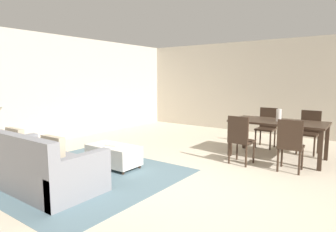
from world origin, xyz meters
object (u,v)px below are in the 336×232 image
Objects in this scene: dining_table at (278,125)px; book_on_ottoman at (114,145)px; dining_chair_near_right at (290,143)px; dining_chair_far_left at (267,125)px; dining_chair_near_left at (240,137)px; vase_centerpiece at (279,115)px; dining_chair_far_right at (309,129)px; ottoman_table at (114,154)px; couch at (37,167)px.

dining_table reaches higher than book_on_ottoman.
dining_chair_near_right and dining_chair_far_left have the same top height.
dining_chair_near_left is 3.79× the size of vase_centerpiece.
dining_chair_far_left and dining_chair_far_right have the same top height.
ottoman_table is 1.07× the size of dining_chair_far_right.
ottoman_table is at bearing -140.45° from dining_chair_near_left.
ottoman_table is 0.55× the size of dining_table.
dining_table is at bearing 46.78° from book_on_ottoman.
book_on_ottoman is (-1.78, -1.50, -0.10)m from dining_chair_near_left.
dining_chair_near_right is at bearing -61.71° from vase_centerpiece.
dining_chair_far_right is at bearing 49.90° from book_on_ottoman.
dining_table is 0.21m from vase_centerpiece.
couch is 1.35m from book_on_ottoman.
couch is 4.45m from dining_table.
ottoman_table is (0.21, 1.34, -0.06)m from couch.
vase_centerpiece is (0.46, 0.83, 0.36)m from dining_chair_near_left.
dining_chair_near_right is at bearing -61.39° from dining_chair_far_left.
dining_table is 1.95× the size of dining_chair_far_right.
vase_centerpiece reaches higher than book_on_ottoman.
ottoman_table is 3.77× the size of book_on_ottoman.
vase_centerpiece reaches higher than ottoman_table.
dining_chair_far_right is 3.54× the size of book_on_ottoman.
dining_chair_far_right is at bearing 89.24° from dining_chair_near_right.
ottoman_table is at bearing 81.08° from couch.
dining_chair_far_left is at bearing 90.98° from dining_chair_near_left.
book_on_ottoman is (-2.23, -2.37, -0.26)m from dining_table.
couch is 2.21× the size of dining_chair_near_right.
book_on_ottoman is at bearing -133.89° from vase_centerpiece.
dining_chair_far_right reaches higher than couch.
dining_chair_far_right is (0.02, 1.60, 0.00)m from dining_chair_near_right.
dining_chair_far_left is 3.79× the size of vase_centerpiece.
vase_centerpiece is (-0.41, 0.76, 0.36)m from dining_chair_near_right.
ottoman_table is at bearing -134.30° from vase_centerpiece.
book_on_ottoman is (0.02, -0.01, 0.19)m from ottoman_table.
dining_chair_near_right is at bearing 30.35° from ottoman_table.
dining_chair_far_left is at bearing 119.02° from dining_table.
dining_chair_far_right is (0.92, -0.05, 0.00)m from dining_chair_far_left.
vase_centerpiece is at bearing -64.39° from dining_table.
couch is at bearing -125.48° from dining_chair_near_left.
dining_chair_near_right is (2.67, 1.57, 0.29)m from ottoman_table.
dining_table is at bearing 115.61° from vase_centerpiece.
ottoman_table is 1.07× the size of dining_chair_near_left.
book_on_ottoman is at bearing -149.27° from dining_chair_near_right.
dining_chair_near_right is (0.42, -0.79, -0.15)m from dining_table.
dining_chair_near_left is at bearing -118.00° from dining_chair_far_right.
dining_chair_far_left is at bearing 177.02° from dining_chair_far_right.
dining_chair_near_left is at bearing 40.10° from book_on_ottoman.
dining_chair_near_right is at bearing -61.83° from dining_table.
book_on_ottoman reaches higher than ottoman_table.
dining_chair_near_left is at bearing -175.06° from dining_chair_near_right.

